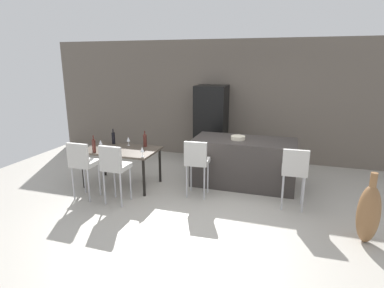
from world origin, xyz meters
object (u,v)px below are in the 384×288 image
Objects in this scene: wine_bottle_left at (94,146)px; wine_bottle_end at (113,138)px; bar_chair_left at (197,160)px; refrigerator at (211,124)px; fruit_bowl at (238,138)px; dining_table at (122,152)px; wine_glass_middle at (100,142)px; dining_chair_far at (114,165)px; kitchen_island at (244,162)px; wine_glass_right at (128,139)px; floor_vase at (368,214)px; wine_glass_far at (142,150)px; wine_bottle_corner at (145,140)px; bar_chair_middle at (295,169)px; dining_chair_near at (82,162)px.

wine_bottle_left is 0.66m from wine_bottle_end.
wine_bottle_left is at bearing -172.46° from bar_chair_left.
refrigerator is 6.68× the size of fruit_bowl.
wine_glass_middle is (-0.40, -0.09, 0.19)m from dining_table.
dining_chair_far is at bearing -108.46° from refrigerator.
kitchen_island is at bearing 22.60° from wine_bottle_left.
refrigerator is (1.67, 2.16, 0.06)m from wine_glass_middle.
bar_chair_left is 1.96m from wine_bottle_end.
wine_glass_right is at bearing 106.27° from dining_chair_far.
bar_chair_left is at bearing 163.92° from floor_vase.
wine_glass_far is at bearing -27.93° from dining_table.
dining_table is at bearing 176.45° from bar_chair_left.
wine_bottle_end reaches higher than kitchen_island.
wine_bottle_corner reaches higher than wine_glass_right.
fruit_bowl is (-0.13, -0.03, 0.50)m from kitchen_island.
bar_chair_left is 2.74m from floor_vase.
dining_chair_far is at bearing -150.75° from bar_chair_left.
refrigerator is at bearing 134.78° from floor_vase.
wine_glass_middle is at bearing -162.48° from fruit_bowl.
wine_bottle_end is 1.15m from wine_glass_far.
wine_bottle_left is 1.86× the size of wine_glass_far.
bar_chair_left is at bearing -18.34° from wine_bottle_corner.
bar_chair_left is 1.00× the size of dining_chair_far.
dining_table is 2.28m from fruit_bowl.
kitchen_island is at bearing 32.76° from wine_glass_far.
bar_chair_middle reaches higher than fruit_bowl.
fruit_bowl is at bearing 18.45° from dining_table.
bar_chair_left is at bearing 20.39° from dining_chair_near.
dining_chair_near reaches higher than wine_glass_far.
wine_bottle_end is at bearing 82.83° from wine_glass_middle.
dining_chair_far reaches higher than wine_glass_right.
dining_chair_near is 6.03× the size of wine_glass_right.
dining_chair_near is 1.11m from wine_bottle_end.
wine_bottle_end is 1.80× the size of wine_glass_middle.
fruit_bowl is (2.15, 0.72, 0.28)m from dining_table.
wine_bottle_left is at bearing -83.41° from wine_glass_middle.
floor_vase is at bearing -9.48° from wine_glass_middle.
wine_glass_far is (1.01, -0.24, 0.00)m from wine_glass_middle.
refrigerator reaches higher than kitchen_island.
dining_chair_near reaches higher than floor_vase.
dining_chair_far is 3.28× the size of wine_bottle_corner.
dining_chair_near is 3.35× the size of wine_bottle_end.
wine_bottle_left reaches higher than wine_bottle_end.
wine_bottle_end reaches higher than dining_table.
wine_glass_right is 2.19m from refrigerator.
refrigerator reaches higher than wine_bottle_end.
bar_chair_middle is at bearing 141.88° from floor_vase.
fruit_bowl reaches higher than wine_glass_middle.
bar_chair_left reaches higher than wine_glass_middle.
wine_bottle_corner is at bearing 163.20° from floor_vase.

